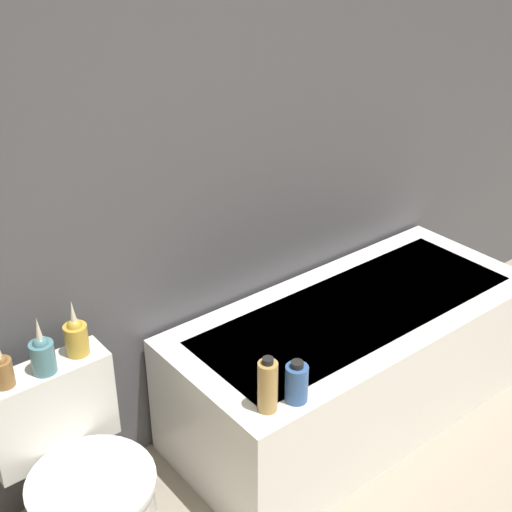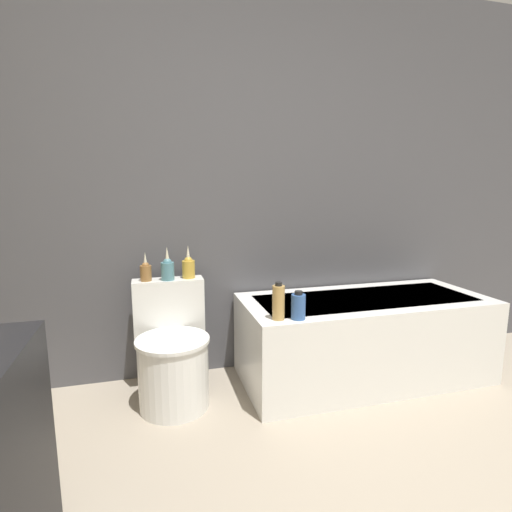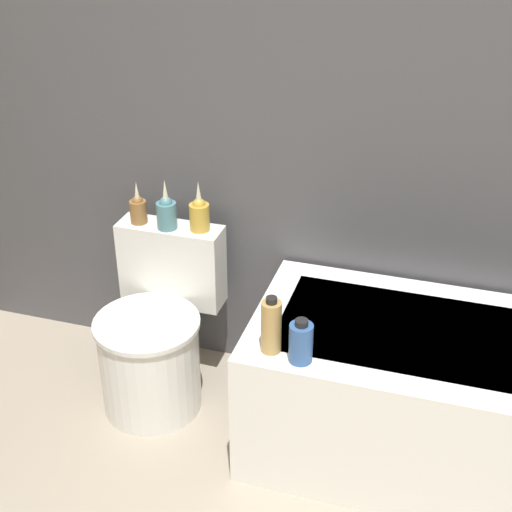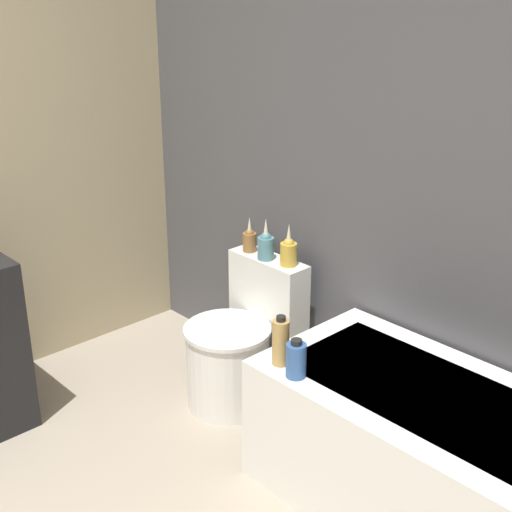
{
  "view_description": "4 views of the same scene",
  "coord_description": "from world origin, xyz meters",
  "px_view_note": "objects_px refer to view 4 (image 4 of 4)",
  "views": [
    {
      "loc": [
        -1.18,
        0.25,
        2.13
      ],
      "look_at": [
        0.09,
        1.85,
        1.03
      ],
      "focal_mm": 50.0,
      "sensor_mm": 36.0,
      "label": 1
    },
    {
      "loc": [
        -0.67,
        -0.31,
        1.26
      ],
      "look_at": [
        -0.08,
        1.8,
        0.88
      ],
      "focal_mm": 28.0,
      "sensor_mm": 36.0,
      "label": 2
    },
    {
      "loc": [
        0.53,
        -0.18,
        1.99
      ],
      "look_at": [
        -0.06,
        1.74,
        0.86
      ],
      "focal_mm": 50.0,
      "sensor_mm": 36.0,
      "label": 3
    },
    {
      "loc": [
        1.74,
        -0.07,
        1.99
      ],
      "look_at": [
        -0.12,
        1.67,
        0.97
      ],
      "focal_mm": 50.0,
      "sensor_mm": 36.0,
      "label": 4
    }
  ],
  "objects_px": {
    "vase_silver": "(266,245)",
    "shampoo_bottle_short": "(296,360)",
    "toilet": "(238,347)",
    "bathtub": "(460,473)",
    "vase_gold": "(250,239)",
    "vase_bronze": "(289,251)",
    "shampoo_bottle_tall": "(281,342)"
  },
  "relations": [
    {
      "from": "vase_bronze",
      "to": "shampoo_bottle_tall",
      "type": "height_order",
      "value": "vase_bronze"
    },
    {
      "from": "shampoo_bottle_tall",
      "to": "toilet",
      "type": "bearing_deg",
      "value": 154.23
    },
    {
      "from": "toilet",
      "to": "shampoo_bottle_tall",
      "type": "distance_m",
      "value": 0.72
    },
    {
      "from": "vase_silver",
      "to": "vase_gold",
      "type": "bearing_deg",
      "value": 174.05
    },
    {
      "from": "vase_gold",
      "to": "vase_silver",
      "type": "bearing_deg",
      "value": -5.95
    },
    {
      "from": "vase_gold",
      "to": "shampoo_bottle_tall",
      "type": "relative_size",
      "value": 0.85
    },
    {
      "from": "vase_gold",
      "to": "shampoo_bottle_tall",
      "type": "bearing_deg",
      "value": -34.25
    },
    {
      "from": "shampoo_bottle_short",
      "to": "bathtub",
      "type": "bearing_deg",
      "value": 25.53
    },
    {
      "from": "vase_gold",
      "to": "shampoo_bottle_tall",
      "type": "height_order",
      "value": "vase_gold"
    },
    {
      "from": "toilet",
      "to": "vase_bronze",
      "type": "height_order",
      "value": "vase_bronze"
    },
    {
      "from": "bathtub",
      "to": "shampoo_bottle_short",
      "type": "height_order",
      "value": "shampoo_bottle_short"
    },
    {
      "from": "vase_gold",
      "to": "vase_silver",
      "type": "relative_size",
      "value": 0.86
    },
    {
      "from": "toilet",
      "to": "vase_bronze",
      "type": "relative_size",
      "value": 3.36
    },
    {
      "from": "bathtub",
      "to": "shampoo_bottle_short",
      "type": "xyz_separation_m",
      "value": [
        -0.58,
        -0.28,
        0.34
      ]
    },
    {
      "from": "toilet",
      "to": "vase_silver",
      "type": "height_order",
      "value": "vase_silver"
    },
    {
      "from": "vase_gold",
      "to": "vase_silver",
      "type": "height_order",
      "value": "vase_silver"
    },
    {
      "from": "toilet",
      "to": "bathtub",
      "type": "bearing_deg",
      "value": -0.85
    },
    {
      "from": "vase_bronze",
      "to": "shampoo_bottle_short",
      "type": "xyz_separation_m",
      "value": [
        0.54,
        -0.51,
        -0.15
      ]
    },
    {
      "from": "shampoo_bottle_tall",
      "to": "vase_bronze",
      "type": "bearing_deg",
      "value": 131.95
    },
    {
      "from": "bathtub",
      "to": "shampoo_bottle_tall",
      "type": "distance_m",
      "value": 0.82
    },
    {
      "from": "vase_bronze",
      "to": "shampoo_bottle_short",
      "type": "height_order",
      "value": "vase_bronze"
    },
    {
      "from": "bathtub",
      "to": "vase_gold",
      "type": "bearing_deg",
      "value": 171.01
    },
    {
      "from": "vase_gold",
      "to": "shampoo_bottle_short",
      "type": "bearing_deg",
      "value": -31.77
    },
    {
      "from": "vase_gold",
      "to": "shampoo_bottle_short",
      "type": "distance_m",
      "value": 0.95
    },
    {
      "from": "bathtub",
      "to": "vase_silver",
      "type": "bearing_deg",
      "value": 170.7
    },
    {
      "from": "vase_silver",
      "to": "shampoo_bottle_short",
      "type": "bearing_deg",
      "value": -35.71
    },
    {
      "from": "bathtub",
      "to": "shampoo_bottle_tall",
      "type": "height_order",
      "value": "shampoo_bottle_tall"
    },
    {
      "from": "vase_bronze",
      "to": "shampoo_bottle_short",
      "type": "bearing_deg",
      "value": -43.1
    },
    {
      "from": "vase_silver",
      "to": "shampoo_bottle_tall",
      "type": "bearing_deg",
      "value": -39.13
    },
    {
      "from": "vase_gold",
      "to": "vase_bronze",
      "type": "relative_size",
      "value": 0.86
    },
    {
      "from": "shampoo_bottle_tall",
      "to": "shampoo_bottle_short",
      "type": "height_order",
      "value": "shampoo_bottle_tall"
    },
    {
      "from": "bathtub",
      "to": "toilet",
      "type": "bearing_deg",
      "value": 179.15
    }
  ]
}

